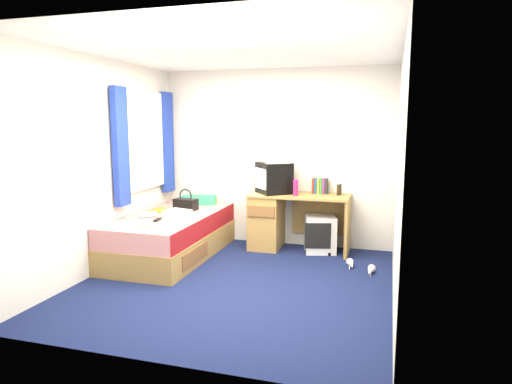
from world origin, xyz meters
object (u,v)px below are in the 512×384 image
(crt_tv, at_px, (274,178))
(remote_control, at_px, (157,220))
(storage_cube, at_px, (320,234))
(bed, at_px, (172,235))
(aerosol_can, at_px, (291,187))
(vcr, at_px, (274,159))
(pillow, at_px, (198,200))
(handbag, at_px, (186,204))
(towel, at_px, (177,214))
(magazine, at_px, (161,210))
(water_bottle, at_px, (148,215))
(desk, at_px, (279,219))
(pink_water_bottle, at_px, (296,188))
(colour_swatch_fan, at_px, (148,226))
(white_heels, at_px, (360,268))
(picture_frame, at_px, (339,190))

(crt_tv, bearing_deg, remote_control, -83.95)
(storage_cube, bearing_deg, bed, -172.33)
(bed, bearing_deg, aerosol_can, 30.19)
(remote_control, bearing_deg, vcr, 35.45)
(pillow, height_order, handbag, handbag)
(towel, bearing_deg, remote_control, -128.62)
(aerosol_can, height_order, towel, aerosol_can)
(magazine, bearing_deg, water_bottle, -81.48)
(pillow, relative_size, desk, 0.38)
(pillow, distance_m, towel, 0.97)
(aerosol_can, relative_size, remote_control, 1.05)
(magazine, bearing_deg, bed, -37.16)
(pillow, relative_size, crt_tv, 0.88)
(pink_water_bottle, bearing_deg, storage_cube, 22.41)
(pink_water_bottle, bearing_deg, colour_swatch_fan, -138.28)
(bed, bearing_deg, colour_swatch_fan, -85.77)
(desk, height_order, magazine, desk)
(crt_tv, height_order, remote_control, crt_tv)
(bed, xyz_separation_m, colour_swatch_fan, (0.05, -0.66, 0.28))
(water_bottle, bearing_deg, towel, 13.79)
(handbag, bearing_deg, desk, 24.84)
(crt_tv, xyz_separation_m, water_bottle, (-1.32, -0.99, -0.38))
(pink_water_bottle, distance_m, magazine, 1.78)
(crt_tv, xyz_separation_m, aerosol_can, (0.23, 0.06, -0.12))
(vcr, bearing_deg, bed, -88.35)
(remote_control, xyz_separation_m, white_heels, (2.33, 0.44, -0.51))
(handbag, bearing_deg, pillow, 97.98)
(picture_frame, height_order, pink_water_bottle, pink_water_bottle)
(bed, height_order, crt_tv, crt_tv)
(storage_cube, distance_m, colour_swatch_fan, 2.24)
(vcr, distance_m, colour_swatch_fan, 1.90)
(pink_water_bottle, relative_size, white_heels, 0.48)
(crt_tv, height_order, magazine, crt_tv)
(picture_frame, xyz_separation_m, white_heels, (0.35, -0.77, -0.78))
(crt_tv, height_order, vcr, vcr)
(vcr, xyz_separation_m, handbag, (-1.09, -0.42, -0.58))
(aerosol_can, xyz_separation_m, towel, (-1.20, -0.97, -0.25))
(towel, bearing_deg, picture_frame, 28.79)
(vcr, distance_m, water_bottle, 1.77)
(towel, height_order, magazine, towel)
(storage_cube, distance_m, water_bottle, 2.21)
(magazine, bearing_deg, picture_frame, 16.25)
(bed, xyz_separation_m, white_heels, (2.34, 0.07, -0.23))
(towel, bearing_deg, bed, 135.62)
(bed, relative_size, picture_frame, 14.29)
(vcr, xyz_separation_m, towel, (-0.97, -0.91, -0.62))
(pillow, bearing_deg, aerosol_can, 0.49)
(storage_cube, distance_m, picture_frame, 0.63)
(magazine, bearing_deg, desk, 20.76)
(magazine, relative_size, remote_control, 1.75)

